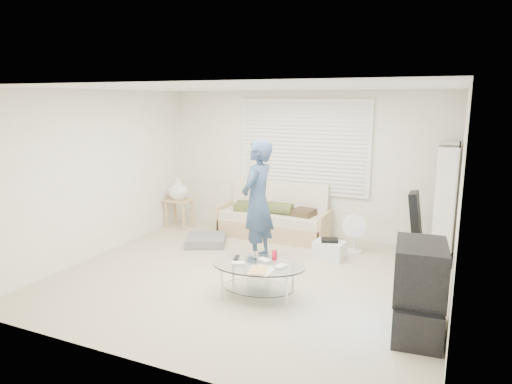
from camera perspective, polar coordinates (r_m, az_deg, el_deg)
The scene contains 13 objects.
ground at distance 6.27m, azimuth -0.87°, elevation -10.58°, with size 5.00×5.00×0.00m, color tan.
room_shell at distance 6.28m, azimuth 0.94°, elevation 4.87°, with size 5.02×4.52×2.51m.
window_blinds at distance 7.89m, azimuth 5.91°, elevation 5.62°, with size 2.32×0.08×1.62m.
futon_sofa at distance 7.95m, azimuth 2.32°, elevation -3.43°, with size 1.90×0.77×0.93m.
grey_floor_pillow at distance 7.61m, azimuth -6.27°, elevation -6.01°, with size 0.62×0.62×0.14m, color slate.
side_table at distance 8.53m, azimuth -9.67°, elevation 0.13°, with size 0.47×0.38×0.93m.
bookshelf at distance 7.19m, azimuth 22.53°, elevation -1.26°, with size 0.28×0.74×1.75m.
guitar_case at distance 7.09m, azimuth 19.28°, elevation -4.69°, with size 0.37×0.38×1.03m.
floor_fan at distance 7.27m, azimuth 12.28°, elevation -4.65°, with size 0.39×0.25×0.62m.
storage_bin at distance 6.99m, azimuth 9.14°, elevation -7.12°, with size 0.47×0.36×0.31m.
tv_unit at distance 5.00m, azimuth 19.64°, elevation -11.49°, with size 0.56×0.92×0.96m.
coffee_table at distance 5.56m, azimuth 0.33°, elevation -9.82°, with size 1.23×0.90×0.54m.
standing_person at distance 6.63m, azimuth 0.19°, elevation -1.18°, with size 0.66×0.43×1.80m, color #2E4760.
Camera 1 is at (2.47, -5.25, 2.37)m, focal length 32.00 mm.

